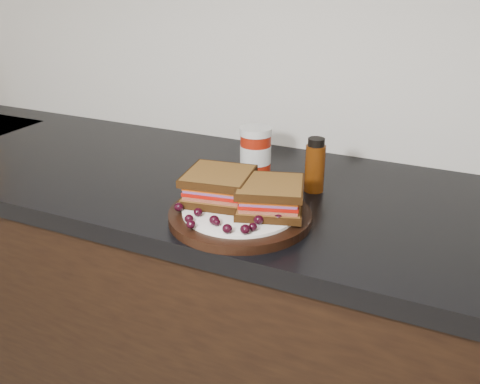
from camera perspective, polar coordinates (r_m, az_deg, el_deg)
The scene contains 29 objects.
base_cabinets at distance 1.46m, azimuth 0.34°, elevation -16.59°, with size 3.96×0.58×0.86m, color black.
countertop at distance 1.22m, azimuth 0.39°, elevation -0.17°, with size 3.98×0.60×0.04m, color black.
plate at distance 1.05m, azimuth 0.00°, elevation -2.56°, with size 0.28×0.28×0.02m, color black.
sandwich_left at distance 1.07m, azimuth -2.30°, elevation 0.63°, with size 0.13×0.13×0.06m, color brown, non-canonical shape.
sandwich_right at distance 1.03m, azimuth 3.25°, elevation -0.52°, with size 0.12×0.12×0.06m, color brown, non-canonical shape.
grape_0 at distance 1.04m, azimuth -6.56°, elevation -1.60°, with size 0.02×0.02×0.02m, color black.
grape_1 at distance 1.01m, azimuth -4.50°, elevation -2.16°, with size 0.02×0.02×0.02m, color black.
grape_2 at distance 0.99m, azimuth -5.46°, elevation -2.85°, with size 0.02×0.02×0.02m, color black.
grape_3 at distance 0.97m, azimuth -5.26°, elevation -3.45°, with size 0.02×0.02×0.02m, color black.
grape_4 at distance 0.98m, azimuth -2.77°, elevation -3.00°, with size 0.02×0.02×0.02m, color black.
grape_5 at distance 0.97m, azimuth -2.52°, elevation -3.25°, with size 0.01×0.01×0.01m, color black.
grape_6 at distance 0.95m, azimuth -1.37°, elevation -3.93°, with size 0.02×0.02×0.02m, color black.
grape_7 at distance 0.94m, azimuth 0.56°, elevation -4.00°, with size 0.02×0.02×0.02m, color black.
grape_8 at distance 0.96m, azimuth 1.38°, elevation -3.74°, with size 0.02×0.02×0.02m, color black.
grape_9 at distance 0.98m, azimuth 1.99°, elevation -2.98°, with size 0.02×0.02×0.02m, color black.
grape_10 at distance 0.99m, azimuth 4.14°, elevation -2.78°, with size 0.02×0.02×0.02m, color black.
grape_11 at distance 1.01m, azimuth 3.61°, elevation -2.08°, with size 0.02×0.02×0.02m, color black.
grape_12 at distance 1.02m, azimuth 4.31°, elevation -1.89°, with size 0.02×0.02×0.01m, color black.
grape_13 at distance 1.06m, azimuth 5.31°, elevation -1.04°, with size 0.02×0.02×0.02m, color black.
grape_14 at distance 1.09m, azimuth -0.47°, elevation -0.10°, with size 0.02×0.02×0.02m, color black.
grape_15 at distance 1.08m, azimuth -1.42°, elevation -0.50°, with size 0.02×0.02×0.02m, color black.
grape_16 at distance 1.09m, azimuth -2.68°, elevation -0.21°, with size 0.02×0.02×0.02m, color black.
grape_17 at distance 1.07m, azimuth -3.08°, elevation -0.50°, with size 0.02×0.02×0.02m, color black.
grape_18 at distance 1.06m, azimuth -4.62°, elevation -0.96°, with size 0.02×0.02×0.02m, color black.
grape_19 at distance 1.11m, azimuth -1.48°, elevation 0.36°, with size 0.02×0.02×0.02m, color black.
grape_20 at distance 1.07m, azimuth -2.14°, elevation -0.57°, with size 0.02×0.02×0.02m, color black.
grape_21 at distance 1.06m, azimuth -3.34°, elevation -0.93°, with size 0.02×0.02×0.02m, color black.
condiment_jar at distance 1.27m, azimuth 1.67°, elevation 4.45°, with size 0.08×0.08×0.11m, color #9A1B0B.
oil_bottle at distance 1.17m, azimuth 8.00°, elevation 2.88°, with size 0.04×0.04×0.12m, color #4E2307.
Camera 1 is at (0.47, 0.69, 1.37)m, focal length 40.00 mm.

